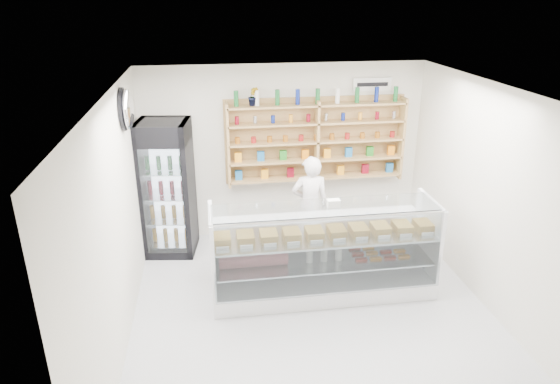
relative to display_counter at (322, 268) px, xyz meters
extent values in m
plane|color=#B6B7BC|center=(-0.22, -0.55, -0.35)|extent=(5.00, 5.00, 0.00)
plane|color=white|center=(-0.22, -0.55, 2.45)|extent=(5.00, 5.00, 0.00)
plane|color=silver|center=(-0.22, 1.95, 1.05)|extent=(4.50, 0.00, 4.50)
plane|color=silver|center=(-0.22, -3.05, 1.05)|extent=(4.50, 0.00, 4.50)
plane|color=silver|center=(-2.47, -0.55, 1.05)|extent=(0.00, 5.00, 5.00)
plane|color=silver|center=(2.03, -0.55, 1.05)|extent=(0.00, 5.00, 5.00)
cube|color=white|center=(0.00, -0.01, -0.23)|extent=(2.94, 0.83, 0.24)
cube|color=white|center=(0.00, 0.37, 0.20)|extent=(2.94, 0.05, 0.62)
cube|color=silver|center=(0.00, -0.01, 0.15)|extent=(2.82, 0.73, 0.02)
cube|color=silver|center=(0.00, -0.01, 0.51)|extent=(2.88, 0.77, 0.02)
cube|color=silver|center=(0.00, -0.41, 0.41)|extent=(2.88, 0.12, 1.02)
cube|color=silver|center=(0.00, -0.06, 0.92)|extent=(2.88, 0.58, 0.01)
imported|color=white|center=(0.06, 1.16, 0.43)|extent=(0.59, 0.41, 1.56)
cube|color=black|center=(-2.07, 1.52, 0.68)|extent=(0.84, 0.82, 2.07)
cube|color=#330436|center=(-2.03, 1.18, 1.57)|extent=(0.73, 0.13, 0.29)
cube|color=silver|center=(-2.02, 1.16, 0.59)|extent=(0.62, 0.09, 1.64)
cube|color=tan|center=(-1.12, 1.79, 1.24)|extent=(0.04, 0.28, 1.33)
cube|color=tan|center=(0.28, 1.79, 1.24)|extent=(0.04, 0.28, 1.33)
cube|color=tan|center=(1.68, 1.79, 1.24)|extent=(0.04, 0.28, 1.33)
cube|color=tan|center=(0.28, 1.79, 0.65)|extent=(2.80, 0.28, 0.03)
cube|color=tan|center=(0.28, 1.79, 0.95)|extent=(2.80, 0.28, 0.03)
cube|color=tan|center=(0.28, 1.79, 1.25)|extent=(2.80, 0.28, 0.03)
cube|color=tan|center=(0.28, 1.79, 1.55)|extent=(2.80, 0.28, 0.03)
cube|color=tan|center=(0.28, 1.79, 1.83)|extent=(2.80, 0.28, 0.03)
imported|color=#1E6626|center=(-0.71, 1.79, 1.99)|extent=(0.18, 0.16, 0.29)
ellipsoid|color=silver|center=(-2.39, 0.65, 2.10)|extent=(0.15, 0.50, 0.50)
cube|color=white|center=(1.18, 1.92, 2.10)|extent=(0.62, 0.03, 0.20)
camera|label=1|loc=(-1.42, -5.67, 3.45)|focal=32.00mm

